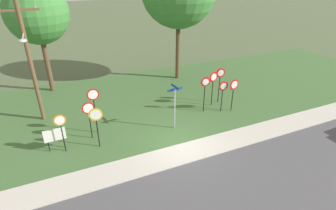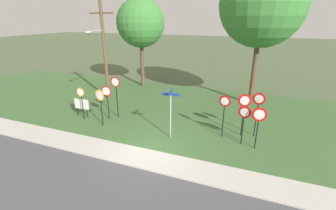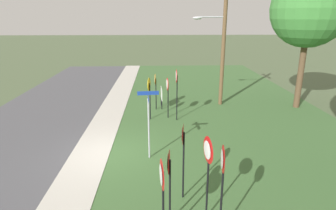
{
  "view_description": "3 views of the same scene",
  "coord_description": "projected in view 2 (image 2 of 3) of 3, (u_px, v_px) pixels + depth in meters",
  "views": [
    {
      "loc": [
        -5.61,
        -10.84,
        8.62
      ],
      "look_at": [
        0.36,
        2.48,
        1.22
      ],
      "focal_mm": 28.73,
      "sensor_mm": 36.0,
      "label": 1
    },
    {
      "loc": [
        4.62,
        -9.42,
        6.39
      ],
      "look_at": [
        0.02,
        2.28,
        1.7
      ],
      "focal_mm": 25.24,
      "sensor_mm": 36.0,
      "label": 2
    },
    {
      "loc": [
        10.77,
        2.03,
        5.49
      ],
      "look_at": [
        -1.41,
        2.48,
        1.68
      ],
      "focal_mm": 30.35,
      "sensor_mm": 36.0,
      "label": 3
    }
  ],
  "objects": [
    {
      "name": "ground_plane",
      "position": [
        151.0,
        151.0,
        12.03
      ],
      "size": [
        160.0,
        160.0,
        0.0
      ],
      "primitive_type": "plane",
      "color": "#4C5B3D"
    },
    {
      "name": "sidewalk_strip",
      "position": [
        144.0,
        158.0,
        11.32
      ],
      "size": [
        44.0,
        1.6,
        0.06
      ],
      "primitive_type": "cube",
      "color": "#BCB7AD",
      "rests_on": "ground_plane"
    },
    {
      "name": "grass_median",
      "position": [
        186.0,
        110.0,
        17.26
      ],
      "size": [
        44.0,
        12.0,
        0.04
      ],
      "primitive_type": "cube",
      "color": "#3D6033",
      "rests_on": "ground_plane"
    },
    {
      "name": "stop_sign_near_left",
      "position": [
        107.0,
        95.0,
        15.16
      ],
      "size": [
        0.67,
        0.12,
        2.26
      ],
      "rotation": [
        0.0,
        0.0,
        0.1
      ],
      "color": "black",
      "rests_on": "grass_median"
    },
    {
      "name": "stop_sign_near_right",
      "position": [
        100.0,
        100.0,
        14.2
      ],
      "size": [
        0.7,
        0.15,
        2.33
      ],
      "rotation": [
        0.0,
        0.0,
        -0.18
      ],
      "color": "black",
      "rests_on": "grass_median"
    },
    {
      "name": "stop_sign_far_left",
      "position": [
        116.0,
        89.0,
        15.3
      ],
      "size": [
        0.68,
        0.09,
        2.79
      ],
      "rotation": [
        0.0,
        0.0,
        0.0
      ],
      "color": "black",
      "rests_on": "grass_median"
    },
    {
      "name": "stop_sign_far_center",
      "position": [
        81.0,
        97.0,
        15.12
      ],
      "size": [
        0.6,
        0.09,
        2.18
      ],
      "rotation": [
        0.0,
        0.0,
        -0.02
      ],
      "color": "black",
      "rests_on": "grass_median"
    },
    {
      "name": "yield_sign_near_left",
      "position": [
        224.0,
        107.0,
        12.72
      ],
      "size": [
        0.64,
        0.13,
        2.46
      ],
      "rotation": [
        0.0,
        0.0,
        -0.14
      ],
      "color": "black",
      "rests_on": "grass_median"
    },
    {
      "name": "yield_sign_near_right",
      "position": [
        244.0,
        105.0,
        12.87
      ],
      "size": [
        0.73,
        0.16,
        2.48
      ],
      "rotation": [
        0.0,
        0.0,
        0.18
      ],
      "color": "black",
      "rests_on": "grass_median"
    },
    {
      "name": "yield_sign_far_left",
      "position": [
        244.0,
        117.0,
        12.03
      ],
      "size": [
        0.65,
        0.13,
        2.17
      ],
      "rotation": [
        0.0,
        0.0,
        -0.13
      ],
      "color": "black",
      "rests_on": "grass_median"
    },
    {
      "name": "yield_sign_far_right",
      "position": [
        258.0,
        104.0,
        12.81
      ],
      "size": [
        0.68,
        0.12,
        2.57
      ],
      "rotation": [
        0.0,
        0.0,
        -0.11
      ],
      "color": "black",
      "rests_on": "grass_median"
    },
    {
      "name": "yield_sign_center",
      "position": [
        259.0,
        118.0,
        11.58
      ],
      "size": [
        0.75,
        0.13,
        2.27
      ],
      "rotation": [
        0.0,
        0.0,
        0.12
      ],
      "color": "black",
      "rests_on": "grass_median"
    },
    {
      "name": "street_name_post",
      "position": [
        171.0,
        110.0,
        12.75
      ],
      "size": [
        0.96,
        0.82,
        2.77
      ],
      "rotation": [
        0.0,
        0.0,
        0.08
      ],
      "color": "#9EA0A8",
      "rests_on": "grass_median"
    },
    {
      "name": "utility_pole",
      "position": [
        103.0,
        48.0,
        18.08
      ],
      "size": [
        2.1,
        2.06,
        7.54
      ],
      "color": "brown",
      "rests_on": "grass_median"
    },
    {
      "name": "notice_board",
      "position": [
        82.0,
        105.0,
        15.82
      ],
      "size": [
        1.1,
        0.08,
        1.25
      ],
      "rotation": [
        0.0,
        0.0,
        0.04
      ],
      "color": "black",
      "rests_on": "grass_median"
    },
    {
      "name": "oak_tree_left",
      "position": [
        141.0,
        23.0,
        21.39
      ],
      "size": [
        4.38,
        4.38,
        8.06
      ],
      "color": "brown",
      "rests_on": "grass_median"
    },
    {
      "name": "oak_tree_right",
      "position": [
        263.0,
        4.0,
        16.03
      ],
      "size": [
        5.87,
        5.87,
        10.13
      ],
      "color": "brown",
      "rests_on": "grass_median"
    }
  ]
}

